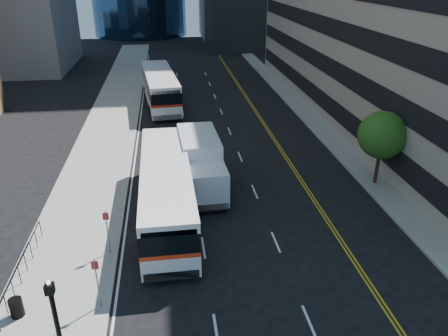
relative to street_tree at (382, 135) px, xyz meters
name	(u,v)px	position (x,y,z in m)	size (l,w,h in m)	color
ground	(276,265)	(-9.00, -8.00, -3.64)	(160.00, 160.00, 0.00)	black
sidewalk_west	(113,118)	(-19.50, 17.00, -3.57)	(5.00, 90.00, 0.15)	gray
sidewalk_east	(303,111)	(0.00, 17.00, -3.57)	(2.00, 90.00, 0.15)	gray
street_tree	(382,135)	(0.00, 0.00, 0.00)	(3.20, 3.20, 5.10)	#332114
lamp_post	(59,332)	(-18.00, -14.00, -0.92)	(0.28, 0.28, 4.56)	black
bus_front	(166,189)	(-14.34, -2.42, -1.80)	(3.04, 13.09, 3.37)	white
bus_rear	(160,87)	(-14.74, 21.58, -1.72)	(4.28, 13.84, 3.51)	white
box_truck	(201,163)	(-12.01, 1.01, -1.78)	(2.84, 7.47, 3.53)	silver
trash_can	(16,308)	(-20.85, -10.12, -3.06)	(0.57, 0.57, 0.85)	black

